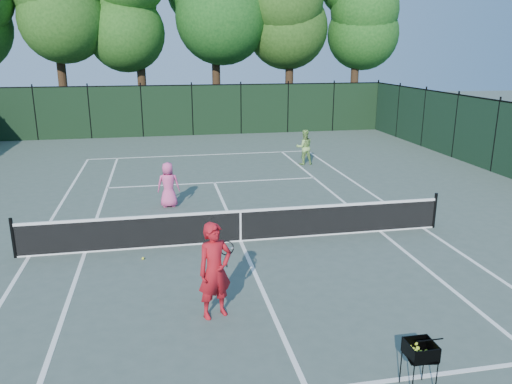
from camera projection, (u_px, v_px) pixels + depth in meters
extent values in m
plane|color=#45534B|center=(241.00, 241.00, 13.75)|extent=(90.00, 90.00, 0.00)
cube|color=white|center=(29.00, 256.00, 12.74)|extent=(0.10, 23.77, 0.01)
cube|color=white|center=(423.00, 228.00, 14.76)|extent=(0.10, 23.77, 0.01)
cube|color=white|center=(85.00, 252.00, 12.99)|extent=(0.10, 23.77, 0.01)
cube|color=white|center=(380.00, 231.00, 14.51)|extent=(0.10, 23.77, 0.01)
cube|color=white|center=(202.00, 155.00, 24.96)|extent=(10.97, 0.10, 0.01)
cube|color=white|center=(214.00, 183.00, 19.79)|extent=(8.23, 0.10, 0.01)
cube|color=white|center=(241.00, 241.00, 13.75)|extent=(0.10, 12.80, 0.01)
cube|color=black|center=(240.00, 226.00, 13.63)|extent=(11.60, 0.03, 0.85)
cube|color=white|center=(240.00, 211.00, 13.51)|extent=(11.60, 0.05, 0.07)
cube|color=white|center=(241.00, 241.00, 13.75)|extent=(11.60, 0.05, 0.04)
cube|color=white|center=(240.00, 226.00, 13.63)|extent=(0.05, 0.04, 0.91)
cylinder|color=black|center=(13.00, 238.00, 12.54)|extent=(0.09, 0.09, 1.06)
cylinder|color=black|center=(435.00, 210.00, 14.67)|extent=(0.09, 0.09, 1.06)
cube|color=black|center=(192.00, 111.00, 30.32)|extent=(24.00, 0.05, 3.00)
cylinder|color=black|center=(64.00, 92.00, 32.37)|extent=(0.56, 0.56, 4.80)
cylinder|color=black|center=(143.00, 95.00, 33.17)|extent=(0.56, 0.56, 4.30)
ellipsoid|color=#1B4B15|center=(137.00, 6.00, 31.63)|extent=(6.00, 6.00, 9.30)
cylinder|color=black|center=(216.00, 88.00, 34.47)|extent=(0.56, 0.56, 5.00)
cylinder|color=black|center=(289.00, 91.00, 34.78)|extent=(0.56, 0.56, 4.60)
ellipsoid|color=#214915|center=(291.00, 1.00, 33.17)|extent=(6.20, 6.20, 9.61)
cylinder|color=black|center=(354.00, 91.00, 36.20)|extent=(0.56, 0.56, 4.40)
ellipsoid|color=#174C15|center=(358.00, 10.00, 34.68)|extent=(5.80, 5.80, 8.99)
imported|color=#AF141D|center=(215.00, 270.00, 9.66)|extent=(0.83, 0.68, 1.94)
cylinder|color=black|center=(227.00, 260.00, 10.18)|extent=(0.03, 0.03, 0.30)
torus|color=black|center=(227.00, 248.00, 10.11)|extent=(0.30, 0.10, 0.30)
imported|color=#EA5295|center=(168.00, 185.00, 16.59)|extent=(0.77, 0.53, 1.52)
imported|color=#8FC160|center=(304.00, 147.00, 22.73)|extent=(0.78, 0.61, 1.60)
cylinder|color=black|center=(413.00, 382.00, 7.48)|extent=(0.02, 0.02, 0.58)
cylinder|color=black|center=(436.00, 379.00, 7.55)|extent=(0.02, 0.02, 0.58)
cylinder|color=black|center=(401.00, 367.00, 7.85)|extent=(0.02, 0.02, 0.58)
cylinder|color=black|center=(423.00, 364.00, 7.92)|extent=(0.02, 0.02, 0.58)
cube|color=black|center=(421.00, 350.00, 7.59)|extent=(0.48, 0.48, 0.24)
sphere|color=#B0D52B|center=(420.00, 354.00, 7.61)|extent=(0.06, 0.06, 0.06)
sphere|color=#B0D52B|center=(420.00, 354.00, 7.61)|extent=(0.06, 0.06, 0.06)
sphere|color=#B0D52B|center=(420.00, 354.00, 7.61)|extent=(0.06, 0.06, 0.06)
sphere|color=#B0D52B|center=(420.00, 354.00, 7.61)|extent=(0.06, 0.06, 0.06)
sphere|color=#B0D52B|center=(420.00, 354.00, 7.61)|extent=(0.06, 0.06, 0.06)
sphere|color=#B0D52B|center=(420.00, 354.00, 7.61)|extent=(0.06, 0.06, 0.06)
sphere|color=#B0D52B|center=(420.00, 354.00, 7.61)|extent=(0.06, 0.06, 0.06)
sphere|color=#B0D52B|center=(420.00, 354.00, 7.61)|extent=(0.06, 0.06, 0.06)
sphere|color=#B0D52B|center=(420.00, 354.00, 7.61)|extent=(0.06, 0.06, 0.06)
sphere|color=#B0D52B|center=(420.00, 354.00, 7.61)|extent=(0.06, 0.06, 0.06)
sphere|color=#B0D52B|center=(420.00, 354.00, 7.61)|extent=(0.06, 0.06, 0.06)
sphere|color=#B0D52B|center=(420.00, 354.00, 7.61)|extent=(0.06, 0.06, 0.06)
sphere|color=#B0D52B|center=(420.00, 354.00, 7.61)|extent=(0.06, 0.06, 0.06)
sphere|color=#B0D52B|center=(420.00, 354.00, 7.61)|extent=(0.06, 0.06, 0.06)
sphere|color=#B0D52B|center=(420.00, 354.00, 7.61)|extent=(0.06, 0.06, 0.06)
sphere|color=#B0D52B|center=(420.00, 354.00, 7.61)|extent=(0.06, 0.06, 0.06)
sphere|color=#B0D52B|center=(420.00, 354.00, 7.61)|extent=(0.06, 0.06, 0.06)
sphere|color=#B0D52B|center=(420.00, 354.00, 7.61)|extent=(0.06, 0.06, 0.06)
sphere|color=yellow|center=(143.00, 258.00, 12.54)|extent=(0.07, 0.07, 0.07)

